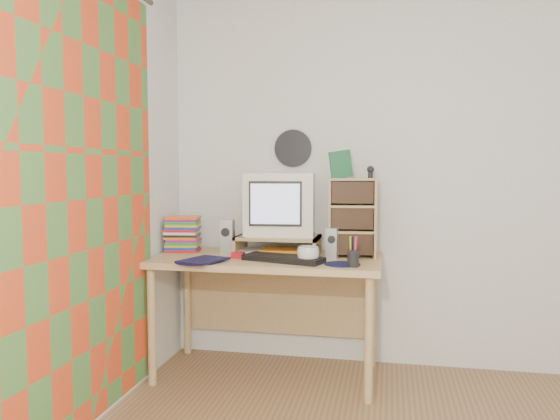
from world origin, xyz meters
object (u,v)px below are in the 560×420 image
at_px(desk, 269,276).
at_px(cd_rack, 352,217).
at_px(dvd_stack, 183,229).
at_px(crt_monitor, 280,204).
at_px(mug, 308,255).
at_px(keyboard, 283,259).
at_px(diary, 190,257).

height_order(desk, cd_rack, cd_rack).
xyz_separation_m(dvd_stack, cd_rack, (1.11, 0.01, 0.09)).
height_order(crt_monitor, dvd_stack, crt_monitor).
height_order(cd_rack, mug, cd_rack).
relative_size(keyboard, cd_rack, 0.99).
bearing_deg(dvd_stack, crt_monitor, -4.71).
distance_m(keyboard, dvd_stack, 0.78).
distance_m(desk, diary, 0.54).
xyz_separation_m(desk, cd_rack, (0.51, 0.05, 0.38)).
distance_m(cd_rack, mug, 0.43).
xyz_separation_m(crt_monitor, diary, (-0.47, -0.40, -0.29)).
bearing_deg(mug, diary, -175.81).
bearing_deg(cd_rack, mug, -131.99).
relative_size(dvd_stack, mug, 2.37).
bearing_deg(keyboard, cd_rack, 50.96).
xyz_separation_m(keyboard, mug, (0.16, -0.05, 0.03)).
distance_m(crt_monitor, mug, 0.49).
bearing_deg(cd_rack, dvd_stack, 174.55).
bearing_deg(desk, crt_monitor, 57.59).
xyz_separation_m(crt_monitor, mug, (0.23, -0.34, -0.27)).
xyz_separation_m(cd_rack, diary, (-0.92, -0.36, -0.22)).
xyz_separation_m(dvd_stack, mug, (0.88, -0.30, -0.10)).
bearing_deg(cd_rack, keyboard, -151.87).
distance_m(keyboard, diary, 0.55).
bearing_deg(keyboard, dvd_stack, 178.00).
bearing_deg(mug, dvd_stack, 161.03).
distance_m(crt_monitor, cd_rack, 0.47).
bearing_deg(mug, keyboard, 161.31).
relative_size(crt_monitor, cd_rack, 0.86).
bearing_deg(desk, diary, -143.04).
bearing_deg(desk, mug, -42.03).
bearing_deg(diary, keyboard, 30.59).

